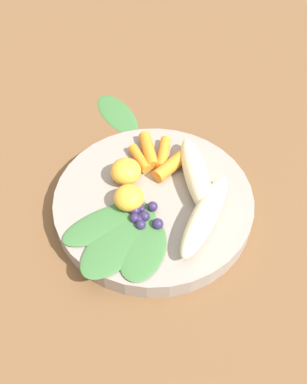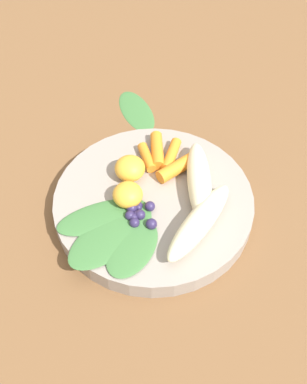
{
  "view_description": "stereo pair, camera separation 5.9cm",
  "coord_description": "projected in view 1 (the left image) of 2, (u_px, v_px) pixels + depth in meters",
  "views": [
    {
      "loc": [
        0.02,
        -0.38,
        0.49
      ],
      "look_at": [
        0.0,
        0.0,
        0.04
      ],
      "focal_mm": 41.37,
      "sensor_mm": 36.0,
      "label": 1
    },
    {
      "loc": [
        0.08,
        -0.37,
        0.49
      ],
      "look_at": [
        0.0,
        0.0,
        0.04
      ],
      "focal_mm": 41.37,
      "sensor_mm": 36.0,
      "label": 2
    }
  ],
  "objects": [
    {
      "name": "carrot_front",
      "position": [
        171.0,
        166.0,
        0.62
      ],
      "size": [
        0.05,
        0.06,
        0.02
      ],
      "primitive_type": "cylinder",
      "rotation": [
        0.0,
        1.57,
        7.15
      ],
      "color": "orange",
      "rests_on": "bowl"
    },
    {
      "name": "ground_plane",
      "position": [
        154.0,
        209.0,
        0.62
      ],
      "size": [
        2.4,
        2.4,
        0.0
      ],
      "primitive_type": "plane",
      "color": "brown"
    },
    {
      "name": "kale_leaf_stray",
      "position": [
        117.0,
        113.0,
        0.75
      ],
      "size": [
        0.1,
        0.12,
        0.01
      ],
      "primitive_type": "ellipsoid",
      "rotation": [
        0.0,
        0.0,
        2.16
      ],
      "color": "#3D7038",
      "rests_on": "ground_plane"
    },
    {
      "name": "kale_leaf_right",
      "position": [
        120.0,
        241.0,
        0.55
      ],
      "size": [
        0.12,
        0.14,
        0.0
      ],
      "primitive_type": "ellipsoid",
      "rotation": [
        0.0,
        0.0,
        10.41
      ],
      "color": "#3D7038",
      "rests_on": "bowl"
    },
    {
      "name": "blueberry_pile",
      "position": [
        143.0,
        216.0,
        0.57
      ],
      "size": [
        0.05,
        0.04,
        0.01
      ],
      "color": "#2D234C",
      "rests_on": "bowl"
    },
    {
      "name": "kale_leaf_rear",
      "position": [
        143.0,
        249.0,
        0.54
      ],
      "size": [
        0.07,
        0.1,
        0.0
      ],
      "primitive_type": "ellipsoid",
      "rotation": [
        0.0,
        0.0,
        10.78
      ],
      "color": "#3D7038",
      "rests_on": "bowl"
    },
    {
      "name": "carrot_mid_left",
      "position": [
        163.0,
        153.0,
        0.64
      ],
      "size": [
        0.02,
        0.06,
        0.02
      ],
      "primitive_type": "cylinder",
      "rotation": [
        0.0,
        1.57,
        7.78
      ],
      "color": "orange",
      "rests_on": "bowl"
    },
    {
      "name": "banana_peeled_left",
      "position": [
        196.0,
        175.0,
        0.6
      ],
      "size": [
        0.06,
        0.14,
        0.03
      ],
      "primitive_type": "ellipsoid",
      "rotation": [
        0.0,
        0.0,
        8.07
      ],
      "color": "beige",
      "rests_on": "bowl"
    },
    {
      "name": "orange_segment_far",
      "position": [
        126.0,
        171.0,
        0.61
      ],
      "size": [
        0.04,
        0.04,
        0.03
      ],
      "primitive_type": "ellipsoid",
      "color": "#F4A833",
      "rests_on": "bowl"
    },
    {
      "name": "carrot_rear",
      "position": [
        140.0,
        158.0,
        0.64
      ],
      "size": [
        0.04,
        0.05,
        0.01
      ],
      "primitive_type": "cylinder",
      "rotation": [
        0.0,
        1.57,
        8.36
      ],
      "color": "orange",
      "rests_on": "bowl"
    },
    {
      "name": "banana_peeled_right",
      "position": [
        205.0,
        215.0,
        0.56
      ],
      "size": [
        0.08,
        0.14,
        0.03
      ],
      "primitive_type": "ellipsoid",
      "rotation": [
        0.0,
        0.0,
        7.46
      ],
      "color": "beige",
      "rests_on": "bowl"
    },
    {
      "name": "orange_segment_near",
      "position": [
        129.0,
        198.0,
        0.58
      ],
      "size": [
        0.04,
        0.04,
        0.03
      ],
      "primitive_type": "ellipsoid",
      "color": "#F4A833",
      "rests_on": "bowl"
    },
    {
      "name": "bowl",
      "position": [
        154.0,
        203.0,
        0.61
      ],
      "size": [
        0.27,
        0.27,
        0.03
      ],
      "primitive_type": "cylinder",
      "color": "gray",
      "rests_on": "ground_plane"
    },
    {
      "name": "carrot_mid_right",
      "position": [
        149.0,
        150.0,
        0.64
      ],
      "size": [
        0.03,
        0.07,
        0.02
      ],
      "primitive_type": "cylinder",
      "rotation": [
        0.0,
        1.57,
        8.12
      ],
      "color": "orange",
      "rests_on": "bowl"
    },
    {
      "name": "kale_leaf_left",
      "position": [
        107.0,
        223.0,
        0.57
      ],
      "size": [
        0.13,
        0.11,
        0.0
      ],
      "primitive_type": "ellipsoid",
      "rotation": [
        0.0,
        0.0,
        9.98
      ],
      "color": "#3D7038",
      "rests_on": "bowl"
    }
  ]
}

